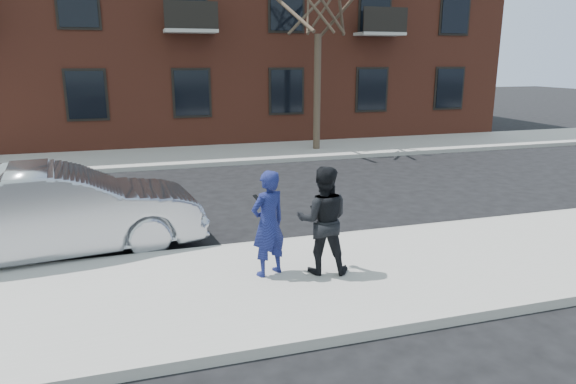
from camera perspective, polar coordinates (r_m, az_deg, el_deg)
name	(u,v)px	position (r m, az deg, el deg)	size (l,w,h in m)	color
ground	(287,282)	(8.32, -0.13, -9.97)	(100.00, 100.00, 0.00)	black
near_sidewalk	(292,284)	(8.07, 0.39, -10.19)	(50.00, 3.50, 0.15)	#9A9892
near_curb	(263,245)	(9.68, -2.80, -5.91)	(50.00, 0.10, 0.15)	#999691
far_sidewalk	(197,155)	(18.93, -10.04, 4.02)	(50.00, 3.50, 0.15)	#9A9892
far_curb	(204,165)	(17.18, -9.29, 2.99)	(50.00, 0.10, 0.15)	#999691
apartment_building	(216,0)	(25.74, -7.97, 20.42)	(24.30, 10.30, 12.30)	maroon
silver_sedan	(59,212)	(10.00, -24.08, -2.00)	(1.75, 5.01, 1.65)	#999BA3
man_hoodie	(268,223)	(7.95, -2.21, -3.51)	(0.72, 0.61, 1.68)	navy
man_peacoat	(323,220)	(8.05, 3.90, -3.14)	(1.00, 0.88, 1.72)	black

